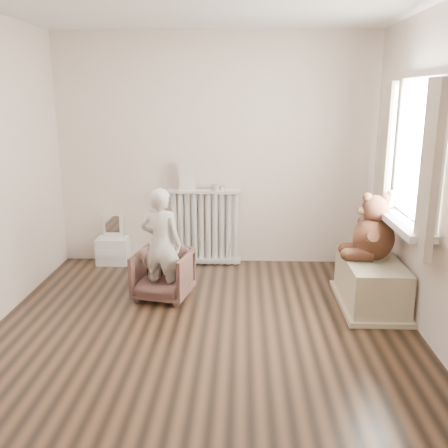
{
  "coord_description": "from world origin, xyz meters",
  "views": [
    {
      "loc": [
        0.31,
        -3.86,
        1.92
      ],
      "look_at": [
        0.15,
        0.45,
        0.8
      ],
      "focal_mm": 40.0,
      "sensor_mm": 36.0,
      "label": 1
    }
  ],
  "objects_px": {
    "radiator": "(205,231)",
    "toy_bench": "(371,285)",
    "toy_vanity": "(113,241)",
    "armchair": "(163,275)",
    "plush_cat": "(388,198)",
    "child": "(161,244)",
    "teddy_bear": "(374,235)"
  },
  "relations": [
    {
      "from": "toy_vanity",
      "to": "armchair",
      "type": "relative_size",
      "value": 1.09
    },
    {
      "from": "teddy_bear",
      "to": "plush_cat",
      "type": "height_order",
      "value": "plush_cat"
    },
    {
      "from": "radiator",
      "to": "armchair",
      "type": "xyz_separation_m",
      "value": [
        -0.33,
        -1.03,
        -0.15
      ]
    },
    {
      "from": "toy_vanity",
      "to": "child",
      "type": "xyz_separation_m",
      "value": [
        0.75,
        -1.05,
        0.29
      ]
    },
    {
      "from": "radiator",
      "to": "plush_cat",
      "type": "height_order",
      "value": "plush_cat"
    },
    {
      "from": "toy_vanity",
      "to": "child",
      "type": "height_order",
      "value": "child"
    },
    {
      "from": "armchair",
      "to": "plush_cat",
      "type": "bearing_deg",
      "value": 13.08
    },
    {
      "from": "radiator",
      "to": "teddy_bear",
      "type": "xyz_separation_m",
      "value": [
        1.65,
        -1.07,
        0.28
      ]
    },
    {
      "from": "radiator",
      "to": "toy_bench",
      "type": "relative_size",
      "value": 0.93
    },
    {
      "from": "radiator",
      "to": "child",
      "type": "bearing_deg",
      "value": -106.72
    },
    {
      "from": "radiator",
      "to": "plush_cat",
      "type": "xyz_separation_m",
      "value": [
        1.78,
        -0.98,
        0.61
      ]
    },
    {
      "from": "teddy_bear",
      "to": "toy_bench",
      "type": "bearing_deg",
      "value": -92.0
    },
    {
      "from": "armchair",
      "to": "toy_bench",
      "type": "relative_size",
      "value": 0.55
    },
    {
      "from": "teddy_bear",
      "to": "toy_vanity",
      "type": "bearing_deg",
      "value": 162.7
    },
    {
      "from": "child",
      "to": "radiator",
      "type": "bearing_deg",
      "value": -95.14
    },
    {
      "from": "toy_bench",
      "to": "plush_cat",
      "type": "xyz_separation_m",
      "value": [
        0.14,
        0.15,
        0.8
      ]
    },
    {
      "from": "radiator",
      "to": "toy_bench",
      "type": "bearing_deg",
      "value": -34.51
    },
    {
      "from": "toy_vanity",
      "to": "child",
      "type": "bearing_deg",
      "value": -54.65
    },
    {
      "from": "teddy_bear",
      "to": "child",
      "type": "bearing_deg",
      "value": -175.98
    },
    {
      "from": "radiator",
      "to": "child",
      "type": "distance_m",
      "value": 1.15
    },
    {
      "from": "toy_vanity",
      "to": "plush_cat",
      "type": "xyz_separation_m",
      "value": [
        2.85,
        -0.95,
        0.72
      ]
    },
    {
      "from": "child",
      "to": "teddy_bear",
      "type": "xyz_separation_m",
      "value": [
        1.97,
        0.01,
        0.11
      ]
    },
    {
      "from": "armchair",
      "to": "child",
      "type": "distance_m",
      "value": 0.33
    },
    {
      "from": "plush_cat",
      "to": "radiator",
      "type": "bearing_deg",
      "value": 141.21
    },
    {
      "from": "armchair",
      "to": "plush_cat",
      "type": "relative_size",
      "value": 2.33
    },
    {
      "from": "plush_cat",
      "to": "toy_bench",
      "type": "bearing_deg",
      "value": -143.45
    },
    {
      "from": "plush_cat",
      "to": "armchair",
      "type": "bearing_deg",
      "value": 171.53
    },
    {
      "from": "toy_bench",
      "to": "plush_cat",
      "type": "relative_size",
      "value": 4.22
    },
    {
      "from": "toy_vanity",
      "to": "toy_bench",
      "type": "bearing_deg",
      "value": -22.02
    },
    {
      "from": "radiator",
      "to": "child",
      "type": "relative_size",
      "value": 0.81
    },
    {
      "from": "armchair",
      "to": "plush_cat",
      "type": "distance_m",
      "value": 2.24
    },
    {
      "from": "armchair",
      "to": "plush_cat",
      "type": "height_order",
      "value": "plush_cat"
    }
  ]
}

